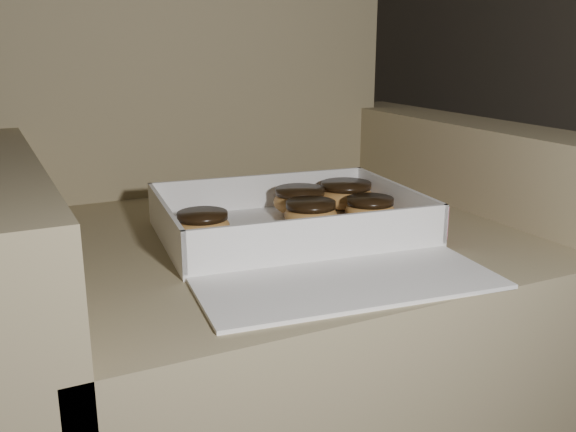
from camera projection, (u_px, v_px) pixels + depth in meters
The scene contains 11 objects.
armchair at pixel (258, 289), 1.06m from camera, with size 0.89×0.75×0.93m.
bakery_box at pixel (299, 233), 0.90m from camera, with size 0.41×0.46×0.06m.
donut_a at pixel (311, 213), 0.94m from camera, with size 0.08×0.08×0.04m.
donut_b at pixel (370, 209), 0.97m from camera, with size 0.08×0.08×0.04m.
donut_c at pixel (346, 194), 1.04m from camera, with size 0.09×0.09×0.04m.
donut_d at pixel (300, 200), 1.01m from camera, with size 0.08×0.08×0.04m.
donut_e at pixel (203, 224), 0.89m from camera, with size 0.08×0.08×0.04m.
crumb_a at pixel (394, 238), 0.89m from camera, with size 0.01×0.01×0.00m, color black.
crumb_b at pixel (289, 248), 0.84m from camera, with size 0.01×0.01×0.00m, color black.
crumb_c at pixel (370, 241), 0.88m from camera, with size 0.01×0.01×0.00m, color black.
crumb_d at pixel (276, 257), 0.81m from camera, with size 0.01×0.01×0.00m, color black.
Camera 1 is at (0.28, -0.35, 0.70)m, focal length 40.00 mm.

